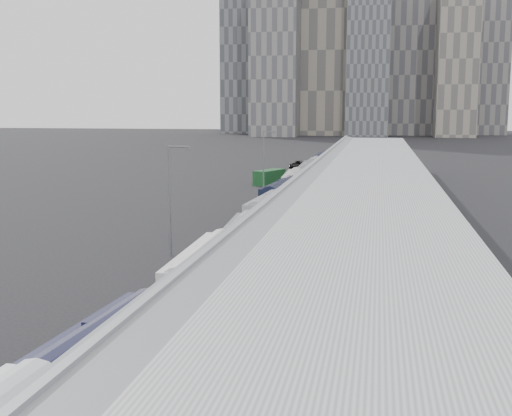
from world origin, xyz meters
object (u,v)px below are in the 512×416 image
(bus_6, at_px, (294,186))
(bus_1, at_px, (93,372))
(bus_3, at_px, (241,245))
(street_lamp_far, at_px, (265,157))
(bus_2, at_px, (203,277))
(suv, at_px, (298,165))
(bus_8, at_px, (316,169))
(bus_9, at_px, (323,163))
(street_lamp_near, at_px, (172,193))
(shipping_container, at_px, (269,177))
(bus_7, at_px, (309,175))
(bus_4, at_px, (271,215))
(bus_5, at_px, (282,198))

(bus_6, bearing_deg, bus_1, -92.67)
(bus_1, relative_size, bus_6, 0.95)
(bus_3, relative_size, street_lamp_far, 1.30)
(bus_1, bearing_deg, bus_2, 92.09)
(bus_2, relative_size, suv, 2.10)
(bus_8, relative_size, suv, 2.03)
(bus_9, bearing_deg, bus_2, -89.76)
(bus_9, height_order, street_lamp_near, street_lamp_near)
(bus_3, bearing_deg, bus_8, 86.42)
(street_lamp_far, relative_size, shipping_container, 1.40)
(bus_7, bearing_deg, bus_1, -91.68)
(street_lamp_near, distance_m, street_lamp_far, 46.12)
(bus_2, height_order, bus_7, bus_7)
(bus_1, height_order, street_lamp_near, street_lamp_near)
(bus_2, xyz_separation_m, bus_3, (0.34, 10.74, -0.06))
(bus_4, xyz_separation_m, bus_8, (-0.60, 55.91, -0.15))
(bus_1, bearing_deg, bus_4, 92.74)
(bus_1, relative_size, bus_3, 1.00)
(bus_5, distance_m, street_lamp_near, 27.70)
(bus_7, distance_m, bus_9, 26.87)
(bus_4, distance_m, bus_8, 55.92)
(bus_4, bearing_deg, bus_8, 94.35)
(bus_8, distance_m, bus_9, 13.70)
(bus_2, height_order, bus_6, bus_6)
(street_lamp_far, height_order, suv, street_lamp_far)
(bus_4, bearing_deg, street_lamp_near, -111.35)
(bus_3, bearing_deg, shipping_container, 93.14)
(bus_9, bearing_deg, street_lamp_near, -94.00)
(bus_1, bearing_deg, bus_5, 93.68)
(bus_3, distance_m, bus_7, 58.17)
(bus_2, distance_m, bus_3, 10.75)
(bus_6, height_order, street_lamp_far, street_lamp_far)
(bus_6, bearing_deg, bus_5, -91.20)
(bus_1, height_order, bus_9, bus_9)
(bus_9, xyz_separation_m, street_lamp_near, (-6.13, -83.54, 4.05))
(bus_5, relative_size, bus_9, 1.07)
(bus_6, distance_m, street_lamp_near, 41.69)
(street_lamp_near, height_order, suv, street_lamp_near)
(bus_3, bearing_deg, suv, 89.87)
(bus_2, height_order, bus_4, bus_4)
(bus_3, xyz_separation_m, bus_6, (-1.10, 42.63, 0.08))
(bus_5, relative_size, bus_8, 1.10)
(bus_1, bearing_deg, bus_6, 94.06)
(bus_1, height_order, bus_5, bus_5)
(bus_1, height_order, street_lamp_far, street_lamp_far)
(bus_9, distance_m, suv, 6.19)
(suv, bearing_deg, street_lamp_near, -80.39)
(bus_8, bearing_deg, bus_6, -94.23)
(bus_1, height_order, bus_7, bus_7)
(bus_1, xyz_separation_m, bus_9, (0.42, 112.10, 0.05))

